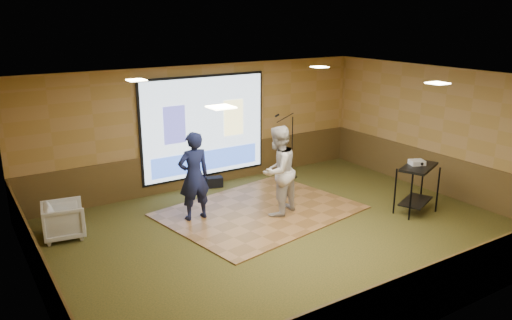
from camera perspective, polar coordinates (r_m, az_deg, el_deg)
ground at (r=9.95m, az=3.42°, el=-8.39°), size 9.00×9.00×0.00m
room_shell at (r=9.27m, az=3.64°, el=3.45°), size 9.04×7.04×3.02m
wainscot_back at (r=12.57m, az=-5.84°, el=-0.74°), size 9.00×0.04×0.95m
wainscot_front at (r=7.52m, az=19.64°, el=-14.06°), size 9.00×0.04×0.95m
wainscot_left at (r=8.22m, az=-23.40°, el=-11.76°), size 0.04×7.00×0.95m
wainscot_right at (r=12.77m, az=20.01°, el=-1.41°), size 0.04×7.00×0.95m
projector_screen at (r=12.28m, az=-5.88°, el=3.67°), size 3.32×0.06×2.52m
downlight_nw at (r=9.69m, az=-13.51°, el=8.87°), size 0.32×0.32×0.02m
downlight_ne at (r=11.86m, az=7.28°, el=10.50°), size 0.32×0.32×0.02m
downlight_sw at (r=6.69m, az=-4.02°, el=6.05°), size 0.32×0.32×0.02m
downlight_se at (r=9.57m, az=20.05°, el=8.25°), size 0.32×0.32×0.02m
dance_floor at (r=10.97m, az=0.48°, el=-5.83°), size 4.43×3.66×0.03m
player_left at (r=10.31m, az=-7.11°, el=-1.84°), size 0.69×0.46×1.86m
player_right at (r=10.48m, az=2.52°, el=-1.25°), size 1.14×1.02×1.92m
av_table at (r=11.20m, az=17.99°, el=-2.09°), size 1.01×0.53×1.07m
projector at (r=11.16m, az=17.92°, el=-0.26°), size 0.37×0.34×0.10m
mic_stand at (r=13.06m, az=3.92°, el=0.05°), size 0.69×0.28×1.76m
banquet_chair at (r=10.34m, az=-21.11°, el=-6.44°), size 0.87×0.85×0.70m
duffel_bag at (r=12.51m, az=-4.78°, el=-2.50°), size 0.45×0.36×0.25m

